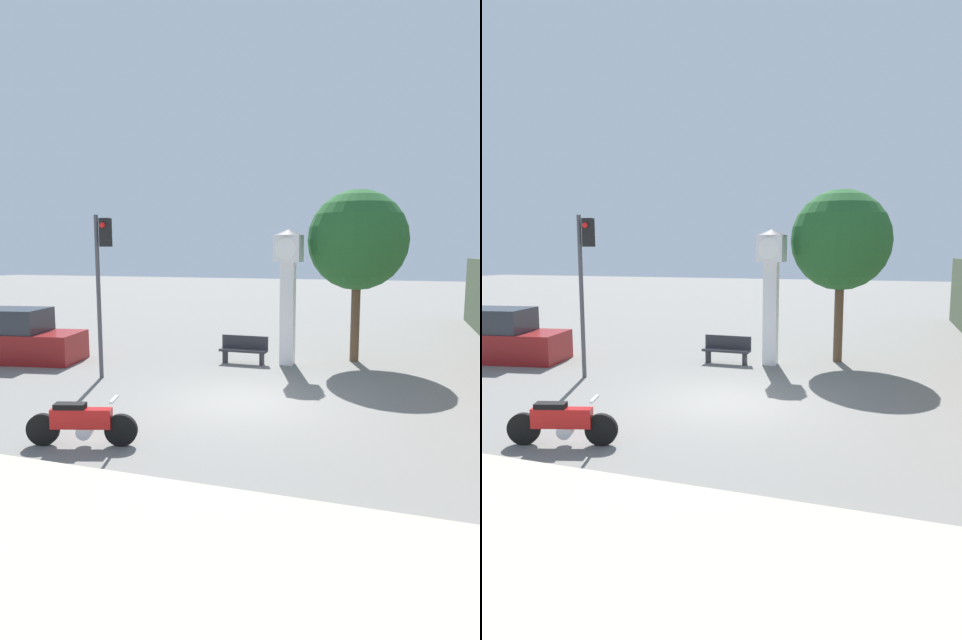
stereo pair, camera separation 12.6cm
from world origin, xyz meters
TOP-DOWN VIEW (x-y plane):
  - ground_plane at (0.00, 0.00)m, footprint 120.00×120.00m
  - sidewalk_strip at (0.00, -7.70)m, footprint 36.00×6.00m
  - motorcycle at (-2.12, -3.70)m, footprint 2.07×0.76m
  - clock_tower at (0.14, 4.44)m, footprint 1.01×1.01m
  - traffic_light at (-4.60, 1.01)m, footprint 0.50×0.35m
  - street_tree at (2.22, 5.61)m, footprint 3.32×3.32m
  - bench at (-1.28, 4.17)m, footprint 1.60×0.44m
  - parked_car at (-8.79, 2.23)m, footprint 4.44×2.48m

SIDE VIEW (x-z plane):
  - ground_plane at x=0.00m, z-range 0.00..0.00m
  - sidewalk_strip at x=0.00m, z-range 0.00..0.10m
  - motorcycle at x=-2.12m, z-range -0.02..0.92m
  - bench at x=-1.28m, z-range 0.03..0.95m
  - parked_car at x=-8.79m, z-range -0.15..1.65m
  - clock_tower at x=0.14m, z-range 0.71..5.14m
  - traffic_light at x=-4.60m, z-range 0.87..5.62m
  - street_tree at x=2.22m, z-range 1.20..6.95m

